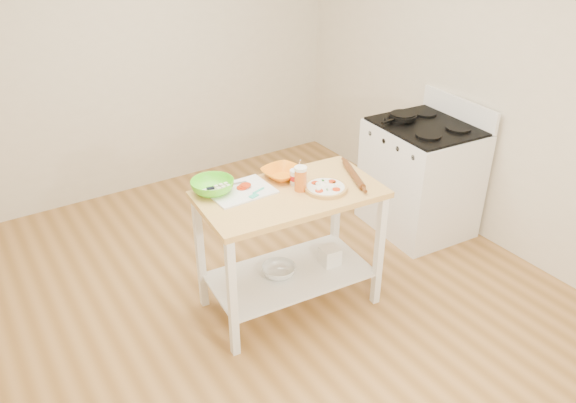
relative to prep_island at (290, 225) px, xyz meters
The scene contains 15 objects.
room_shell 0.72m from the prep_island, 147.75° to the left, with size 4.04×4.54×2.74m.
prep_island is the anchor object (origin of this frame).
gas_stove 1.55m from the prep_island, 11.17° to the left, with size 0.76×0.88×1.11m.
skillet 1.52m from the prep_island, 18.89° to the left, with size 0.36×0.23×0.03m.
pizza 0.35m from the prep_island, 26.62° to the right, with size 0.28×0.28×0.04m.
cutting_board 0.41m from the prep_island, 146.83° to the left, with size 0.41×0.31×0.04m.
spatula 0.34m from the prep_island, 159.19° to the left, with size 0.14×0.09×0.01m.
knife 0.52m from the prep_island, 141.65° to the left, with size 0.27×0.07×0.01m.
orange_bowl 0.35m from the prep_island, 70.75° to the left, with size 0.26×0.26×0.06m, color orange.
green_bowl 0.57m from the prep_island, 148.20° to the left, with size 0.28×0.28×0.09m, color #5BE522.
beer_pint 0.34m from the prep_island, 13.24° to the right, with size 0.08×0.08×0.16m.
yogurt_tub 0.32m from the prep_island, 38.19° to the left, with size 0.08×0.08×0.18m.
rolling_pin 0.55m from the prep_island, ahead, with size 0.04×0.04×0.39m, color brown.
shelf_glass_bowl 0.36m from the prep_island, 164.50° to the left, with size 0.24×0.24×0.07m, color silver.
shelf_bin 0.45m from the prep_island, ahead, with size 0.13×0.13×0.13m, color white.
Camera 1 is at (-1.60, -2.74, 2.58)m, focal length 35.00 mm.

